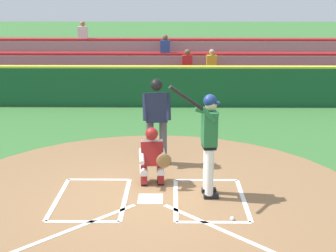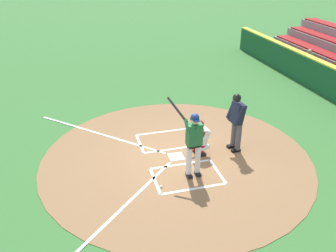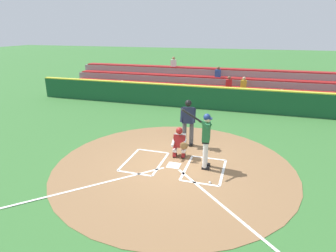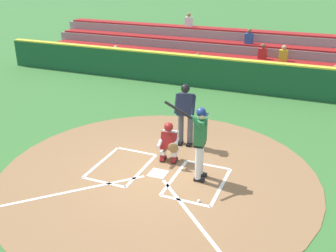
{
  "view_description": "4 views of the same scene",
  "coord_description": "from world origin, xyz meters",
  "px_view_note": "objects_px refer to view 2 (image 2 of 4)",
  "views": [
    {
      "loc": [
        -0.4,
        7.83,
        3.5
      ],
      "look_at": [
        -0.3,
        -0.7,
        1.17
      ],
      "focal_mm": 51.08,
      "sensor_mm": 36.0,
      "label": 1
    },
    {
      "loc": [
        -8.74,
        2.64,
        5.67
      ],
      "look_at": [
        0.03,
        0.25,
        1.06
      ],
      "focal_mm": 38.12,
      "sensor_mm": 36.0,
      "label": 2
    },
    {
      "loc": [
        -2.3,
        8.25,
        4.39
      ],
      "look_at": [
        0.57,
        -1.23,
        0.96
      ],
      "focal_mm": 30.13,
      "sensor_mm": 36.0,
      "label": 3
    },
    {
      "loc": [
        -3.54,
        7.96,
        5.03
      ],
      "look_at": [
        0.12,
        -0.95,
        0.92
      ],
      "focal_mm": 42.17,
      "sensor_mm": 36.0,
      "label": 4
    }
  ],
  "objects_px": {
    "batter": "(194,140)",
    "catcher": "(200,137)",
    "baseball": "(161,186)",
    "plate_umpire": "(237,118)"
  },
  "relations": [
    {
      "from": "batter",
      "to": "catcher",
      "type": "xyz_separation_m",
      "value": [
        1.01,
        -0.57,
        -0.51
      ]
    },
    {
      "from": "baseball",
      "to": "plate_umpire",
      "type": "bearing_deg",
      "value": -63.92
    },
    {
      "from": "batter",
      "to": "catcher",
      "type": "distance_m",
      "value": 1.26
    },
    {
      "from": "batter",
      "to": "baseball",
      "type": "bearing_deg",
      "value": 108.85
    },
    {
      "from": "batter",
      "to": "baseball",
      "type": "relative_size",
      "value": 28.76
    },
    {
      "from": "plate_umpire",
      "to": "baseball",
      "type": "height_order",
      "value": "plate_umpire"
    },
    {
      "from": "plate_umpire",
      "to": "baseball",
      "type": "xyz_separation_m",
      "value": [
        -1.3,
        2.66,
        -1.04
      ]
    },
    {
      "from": "catcher",
      "to": "baseball",
      "type": "bearing_deg",
      "value": 130.95
    },
    {
      "from": "batter",
      "to": "baseball",
      "type": "distance_m",
      "value": 1.48
    },
    {
      "from": "catcher",
      "to": "plate_umpire",
      "type": "height_order",
      "value": "plate_umpire"
    }
  ]
}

